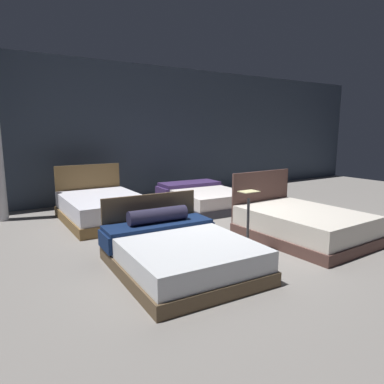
% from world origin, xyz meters
% --- Properties ---
extents(ground_plane, '(18.00, 18.00, 0.02)m').
position_xyz_m(ground_plane, '(0.00, 0.00, -0.01)').
color(ground_plane, gray).
extents(showroom_back_wall, '(18.00, 0.06, 3.50)m').
position_xyz_m(showroom_back_wall, '(0.00, 3.82, 1.75)').
color(showroom_back_wall, '#333D4C').
rests_on(showroom_back_wall, ground_plane).
extents(bed_0, '(1.72, 2.09, 0.86)m').
position_xyz_m(bed_0, '(-1.18, -1.06, 0.24)').
color(bed_0, brown).
rests_on(bed_0, ground_plane).
extents(bed_1, '(1.56, 2.06, 1.06)m').
position_xyz_m(bed_1, '(1.20, -1.08, 0.26)').
color(bed_1, brown).
rests_on(bed_1, ground_plane).
extents(bed_2, '(1.55, 2.15, 1.06)m').
position_xyz_m(bed_2, '(-1.21, 1.90, 0.26)').
color(bed_2, brown).
rests_on(bed_2, ground_plane).
extents(bed_3, '(1.67, 2.21, 0.52)m').
position_xyz_m(bed_3, '(1.20, 1.87, 0.23)').
color(bed_3, '#292A34').
rests_on(bed_3, ground_plane).
extents(price_sign, '(0.28, 0.24, 0.94)m').
position_xyz_m(price_sign, '(0.00, -1.08, 0.36)').
color(price_sign, '#3F3F44').
rests_on(price_sign, ground_plane).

